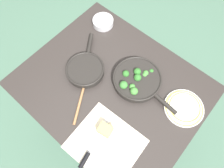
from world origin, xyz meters
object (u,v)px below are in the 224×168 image
skillet_eggs (85,69)px  cheese_block (105,130)px  skillet_broccoli (137,80)px  grater_knife (91,150)px  dinner_plate_stack (184,107)px  prep_bowl_steel (103,22)px  wooden_spoon (83,89)px

skillet_eggs → cheese_block: bearing=-154.8°
skillet_eggs → cheese_block: 0.39m
skillet_broccoli → grater_knife: 0.47m
skillet_broccoli → grater_knife: skillet_broccoli is taller
dinner_plate_stack → prep_bowl_steel: bearing=-11.6°
cheese_block → dinner_plate_stack: 0.46m
dinner_plate_stack → prep_bowl_steel: (0.76, -0.16, 0.01)m
skillet_broccoli → cheese_block: 0.35m
skillet_broccoli → wooden_spoon: (0.21, 0.25, -0.02)m
wooden_spoon → prep_bowl_steel: (0.24, -0.45, 0.01)m
wooden_spoon → skillet_eggs: bearing=6.5°
wooden_spoon → prep_bowl_steel: size_ratio=2.18×
wooden_spoon → dinner_plate_stack: size_ratio=1.38×
wooden_spoon → prep_bowl_steel: bearing=-2.0°
cheese_block → prep_bowl_steel: 0.74m
wooden_spoon → dinner_plate_stack: dinner_plate_stack is taller
dinner_plate_stack → prep_bowl_steel: size_ratio=1.58×
skillet_broccoli → wooden_spoon: bearing=-124.4°
cheese_block → prep_bowl_steel: bearing=-47.1°
skillet_eggs → dinner_plate_stack: 0.62m
wooden_spoon → cheese_block: 0.28m
skillet_broccoli → dinner_plate_stack: size_ratio=1.95×
skillet_broccoli → cheese_block: skillet_broccoli is taller
skillet_broccoli → dinner_plate_stack: bearing=13.2°
skillet_broccoli → skillet_eggs: bearing=-146.4°
prep_bowl_steel → dinner_plate_stack: bearing=168.4°
skillet_eggs → cheese_block: skillet_eggs is taller
grater_knife → skillet_broccoli: bearing=-4.5°
grater_knife → dinner_plate_stack: dinner_plate_stack is taller
skillet_eggs → prep_bowl_steel: 0.39m
skillet_eggs → wooden_spoon: bearing=-177.7°
cheese_block → dinner_plate_stack: size_ratio=0.36×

